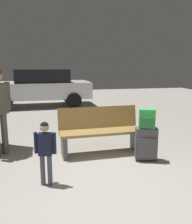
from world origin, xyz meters
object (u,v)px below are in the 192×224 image
at_px(backpack_bright, 147,119).
at_px(parked_car_far, 40,87).
at_px(bench, 100,131).
at_px(child, 45,147).
at_px(suitcase, 146,143).

relative_size(backpack_bright, parked_car_far, 0.08).
xyz_separation_m(bench, parked_car_far, (-1.24, 5.70, 0.36)).
distance_m(backpack_bright, child, 1.85).
height_order(child, parked_car_far, parked_car_far).
bearing_deg(parked_car_far, backpack_bright, -72.69).
relative_size(suitcase, parked_car_far, 0.14).
height_order(bench, parked_car_far, parked_car_far).
bearing_deg(bench, suitcase, -38.58).
distance_m(bench, child, 1.54).
distance_m(child, parked_car_far, 6.82).
relative_size(child, parked_car_far, 0.23).
distance_m(backpack_bright, parked_car_far, 6.57).
bearing_deg(backpack_bright, parked_car_far, 107.31).
distance_m(suitcase, backpack_bright, 0.45).
bearing_deg(parked_car_far, bench, -77.72).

